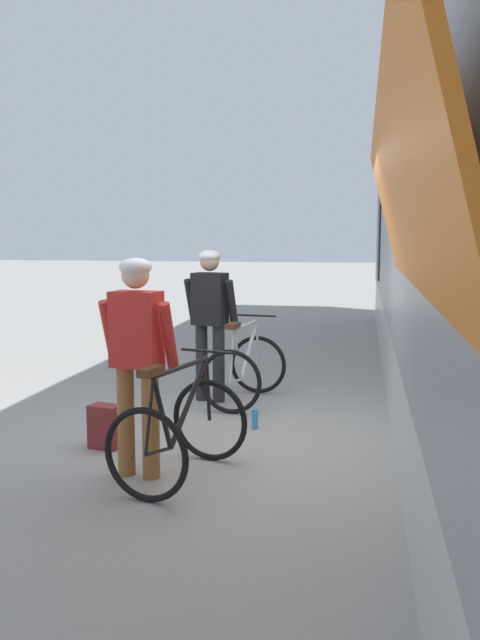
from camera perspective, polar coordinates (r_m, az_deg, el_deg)
ground_plane at (r=6.54m, az=1.07°, el=-10.10°), size 80.00×80.00×0.00m
cyclist_near_in_red at (r=5.46m, az=-8.59°, el=-2.28°), size 0.64×0.37×1.76m
cyclist_far_in_dark at (r=7.89m, az=-2.52°, el=0.72°), size 0.65×0.39×1.76m
bicycle_near_black at (r=5.49m, az=-5.04°, el=-9.17°), size 0.95×1.21×0.99m
bicycle_far_silver at (r=7.88m, az=0.40°, el=-4.09°), size 0.86×1.16×0.99m
backpack_on_platform at (r=6.42m, az=-11.17°, el=-8.71°), size 0.31×0.24×0.40m
water_bottle_near_the_bikes at (r=6.92m, az=1.25°, el=-8.26°), size 0.07×0.07×0.20m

